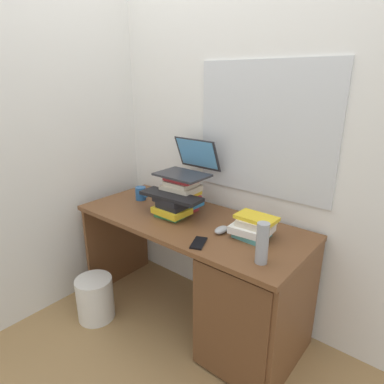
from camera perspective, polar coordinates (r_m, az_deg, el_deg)
The scene contains 14 objects.
ground_plane at distance 2.50m, azimuth -0.43°, elevation -20.44°, with size 6.00×6.00×0.00m, color #9E7A4C.
wall_back at distance 2.24m, azimuth 5.67°, elevation 11.57°, with size 6.00×0.06×2.60m.
wall_left at distance 2.61m, azimuth -16.10°, elevation 12.00°, with size 0.05×6.00×2.60m, color silver.
desk at distance 2.06m, azimuth 7.75°, elevation -16.25°, with size 1.51×0.64×0.74m.
book_stack_tall at distance 2.20m, azimuth -1.67°, elevation -0.09°, with size 0.25×0.20×0.24m.
book_stack_keyboard_riser at distance 2.13m, azimuth -3.51°, elevation -2.65°, with size 0.23×0.18×0.13m.
book_stack_side at distance 1.89m, azimuth 10.57°, elevation -5.82°, with size 0.25×0.21×0.13m.
laptop at distance 2.20m, azimuth -0.60°, elevation 4.53°, with size 0.34×0.32×0.23m.
keyboard at distance 2.10m, azimuth -3.61°, elevation -0.72°, with size 0.42×0.14×0.02m, color black.
computer_mouse at distance 1.93m, azimuth 5.06°, elevation -6.49°, with size 0.06×0.10×0.04m, color #A5A8AD.
mug at distance 2.45m, azimuth -8.79°, elevation -0.24°, with size 0.11×0.08×0.10m.
water_bottle at distance 1.63m, azimuth 11.97°, elevation -8.61°, with size 0.06×0.06×0.21m, color #999EA5.
cell_phone at distance 1.81m, azimuth 1.16°, elevation -8.75°, with size 0.07×0.14×0.01m, color black.
wastebasket at distance 2.48m, azimuth -16.30°, elevation -17.13°, with size 0.25×0.25×0.30m, color silver.
Camera 1 is at (1.24, -1.48, 1.59)m, focal length 31.03 mm.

